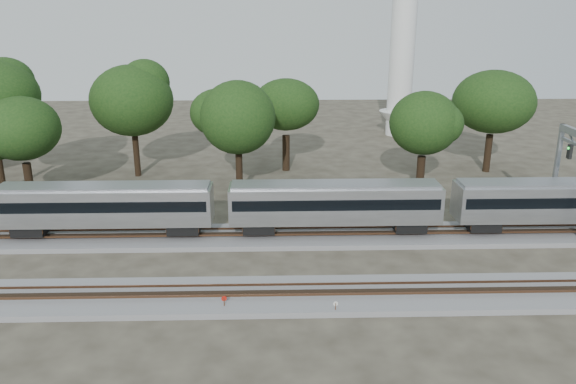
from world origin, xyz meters
name	(u,v)px	position (x,y,z in m)	size (l,w,h in m)	color
ground	(215,272)	(0.00, 0.00, 0.00)	(160.00, 160.00, 0.00)	#383328
track_far	(222,237)	(0.00, 6.00, 0.21)	(160.00, 5.00, 0.73)	slate
track_near	(208,297)	(0.00, -4.00, 0.21)	(160.00, 5.00, 0.73)	slate
train	(561,200)	(27.61, 6.00, 3.14)	(124.62, 3.03, 4.47)	silver
switch_stand_red	(224,302)	(1.16, -5.53, 0.68)	(0.34, 0.11, 1.07)	#512D19
switch_stand_white	(336,307)	(7.99, -6.20, 0.62)	(0.31, 0.08, 0.97)	#512D19
switch_lever	(306,309)	(6.23, -5.57, 0.15)	(0.50, 0.30, 0.30)	#512D19
tree_2	(21,129)	(-19.30, 15.90, 7.25)	(7.39, 7.39, 10.42)	black
tree_3	(132,101)	(-11.00, 24.80, 8.45)	(8.61, 8.61, 12.14)	black
tree_4	(238,118)	(0.86, 17.58, 7.88)	(8.03, 8.03, 11.32)	black
tree_5	(286,105)	(5.76, 26.66, 7.64)	(7.78, 7.78, 10.97)	black
tree_6	(424,123)	(19.11, 17.52, 7.24)	(7.38, 7.38, 10.41)	black
tree_7	(494,102)	(28.92, 25.46, 8.04)	(8.20, 8.20, 11.55)	black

